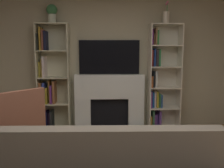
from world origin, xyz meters
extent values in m
cube|color=tan|center=(0.00, 2.64, 1.41)|extent=(5.12, 0.06, 2.83)
cube|color=white|center=(-0.52, 2.52, 0.29)|extent=(0.30, 0.18, 0.57)
cube|color=white|center=(0.52, 2.52, 0.29)|extent=(0.30, 0.18, 0.57)
cube|color=white|center=(0.00, 2.52, 0.81)|extent=(1.34, 0.18, 0.47)
cube|color=black|center=(0.00, 2.57, 0.29)|extent=(0.74, 0.08, 0.57)
cube|color=#57584F|center=(0.00, 2.27, 0.01)|extent=(1.44, 0.30, 0.03)
cube|color=black|center=(0.00, 2.58, 1.37)|extent=(1.16, 0.06, 0.65)
cube|color=beige|center=(-1.34, 2.44, 1.00)|extent=(0.02, 0.33, 2.00)
cube|color=beige|center=(-0.77, 2.44, 1.00)|extent=(0.02, 0.33, 2.00)
cube|color=beige|center=(-1.05, 2.60, 1.00)|extent=(0.60, 0.02, 2.00)
cube|color=beige|center=(-1.05, 2.44, 0.01)|extent=(0.56, 0.33, 0.02)
cube|color=red|center=(-1.31, 2.49, 0.24)|extent=(0.03, 0.21, 0.44)
cube|color=#673177|center=(-1.26, 2.47, 0.18)|extent=(0.04, 0.23, 0.33)
cube|color=black|center=(-1.21, 2.49, 0.18)|extent=(0.03, 0.21, 0.33)
cube|color=black|center=(-1.16, 2.48, 0.17)|extent=(0.04, 0.21, 0.30)
cube|color=black|center=(-1.12, 2.46, 0.19)|extent=(0.04, 0.26, 0.34)
cube|color=beige|center=(-1.05, 2.44, 0.50)|extent=(0.56, 0.33, 0.02)
cube|color=#945730|center=(-1.30, 2.46, 0.71)|extent=(0.04, 0.26, 0.39)
cube|color=#304299|center=(-1.24, 2.47, 0.71)|extent=(0.04, 0.24, 0.39)
cube|color=olive|center=(-1.19, 2.45, 0.66)|extent=(0.03, 0.27, 0.30)
cube|color=#98642F|center=(-1.14, 2.48, 0.73)|extent=(0.02, 0.22, 0.44)
cube|color=#662C7E|center=(-1.10, 2.46, 0.68)|extent=(0.04, 0.26, 0.34)
cube|color=brown|center=(-1.05, 2.46, 0.72)|extent=(0.04, 0.26, 0.43)
cube|color=beige|center=(-1.05, 2.44, 1.00)|extent=(0.56, 0.33, 0.02)
cube|color=olive|center=(-1.31, 2.49, 1.15)|extent=(0.03, 0.21, 0.29)
cube|color=olive|center=(-1.27, 2.49, 1.18)|extent=(0.03, 0.21, 0.34)
cube|color=beige|center=(-1.23, 2.46, 1.20)|extent=(0.04, 0.25, 0.39)
cube|color=beige|center=(-1.05, 2.44, 1.50)|extent=(0.56, 0.33, 0.02)
cube|color=black|center=(-1.31, 2.46, 1.66)|extent=(0.02, 0.27, 0.31)
cube|color=#A27623|center=(-1.27, 2.46, 1.72)|extent=(0.03, 0.25, 0.42)
cube|color=brown|center=(-1.23, 2.48, 1.70)|extent=(0.03, 0.23, 0.38)
cube|color=black|center=(-1.18, 2.46, 1.68)|extent=(0.04, 0.25, 0.35)
cube|color=beige|center=(-1.05, 2.44, 1.99)|extent=(0.56, 0.33, 0.02)
cube|color=beige|center=(0.77, 2.44, 1.00)|extent=(0.02, 0.33, 2.00)
cube|color=beige|center=(1.34, 2.44, 1.00)|extent=(0.02, 0.33, 2.00)
cube|color=beige|center=(1.05, 2.60, 1.00)|extent=(0.60, 0.02, 2.00)
cube|color=beige|center=(1.05, 2.44, 0.01)|extent=(0.56, 0.33, 0.02)
cube|color=#A47930|center=(0.80, 2.47, 0.12)|extent=(0.04, 0.24, 0.21)
cube|color=#386946|center=(0.85, 2.46, 0.19)|extent=(0.03, 0.26, 0.34)
cube|color=#5B3179|center=(0.89, 2.46, 0.15)|extent=(0.04, 0.25, 0.25)
cube|color=#533181|center=(0.93, 2.48, 0.15)|extent=(0.02, 0.21, 0.27)
cube|color=#51337A|center=(0.98, 2.46, 0.18)|extent=(0.04, 0.25, 0.32)
cube|color=beige|center=(1.05, 2.44, 0.40)|extent=(0.56, 0.33, 0.02)
cube|color=#603680|center=(0.80, 2.46, 0.57)|extent=(0.03, 0.26, 0.31)
cube|color=#184D97|center=(0.84, 2.48, 0.56)|extent=(0.03, 0.22, 0.30)
cube|color=beige|center=(0.88, 2.48, 0.57)|extent=(0.03, 0.21, 0.33)
cube|color=olive|center=(0.92, 2.48, 0.57)|extent=(0.04, 0.22, 0.32)
cube|color=#337541|center=(0.97, 2.49, 0.54)|extent=(0.03, 0.21, 0.27)
cube|color=#315289|center=(1.01, 2.48, 0.53)|extent=(0.03, 0.23, 0.25)
cube|color=beige|center=(1.05, 2.44, 0.80)|extent=(0.56, 0.33, 0.02)
cube|color=brown|center=(0.80, 2.45, 0.91)|extent=(0.03, 0.28, 0.21)
cube|color=black|center=(0.84, 2.47, 0.96)|extent=(0.03, 0.25, 0.30)
cube|color=beige|center=(0.89, 2.47, 0.96)|extent=(0.04, 0.24, 0.31)
cube|color=beige|center=(1.05, 2.44, 1.20)|extent=(0.56, 0.33, 0.02)
cube|color=#B83A30|center=(0.81, 2.50, 1.36)|extent=(0.04, 0.18, 0.31)
cube|color=#22439B|center=(0.85, 2.47, 1.37)|extent=(0.03, 0.24, 0.33)
cube|color=black|center=(0.89, 2.45, 1.36)|extent=(0.04, 0.28, 0.31)
cube|color=#277D40|center=(0.94, 2.47, 1.37)|extent=(0.03, 0.24, 0.32)
cube|color=beige|center=(1.05, 2.44, 1.60)|extent=(0.56, 0.33, 0.02)
cube|color=#602379|center=(0.79, 2.46, 1.75)|extent=(0.02, 0.25, 0.29)
cube|color=brown|center=(0.83, 2.48, 1.71)|extent=(0.02, 0.23, 0.20)
cube|color=olive|center=(0.86, 2.45, 1.76)|extent=(0.02, 0.28, 0.31)
cube|color=#357E42|center=(0.91, 2.50, 1.75)|extent=(0.04, 0.18, 0.28)
cube|color=beige|center=(1.05, 2.44, 1.99)|extent=(0.56, 0.33, 0.02)
cylinder|color=beige|center=(-1.05, 2.46, 2.08)|extent=(0.14, 0.14, 0.17)
sphere|color=#346D3E|center=(-1.05, 2.46, 2.24)|extent=(0.20, 0.20, 0.20)
cylinder|color=beige|center=(1.05, 2.46, 2.11)|extent=(0.12, 0.12, 0.22)
cylinder|color=#4C7F3F|center=(1.07, 2.48, 2.29)|extent=(0.01, 0.01, 0.14)
sphere|color=pink|center=(1.07, 2.48, 2.36)|extent=(0.05, 0.05, 0.05)
cylinder|color=#4C7F3F|center=(1.07, 2.43, 2.30)|extent=(0.01, 0.01, 0.17)
sphere|color=pink|center=(1.07, 2.43, 2.39)|extent=(0.04, 0.04, 0.04)
cube|color=#706455|center=(-0.19, -0.33, 0.68)|extent=(2.10, 0.19, 0.46)
cylinder|color=brown|center=(-0.78, 0.41, 0.21)|extent=(0.04, 0.04, 0.43)
cylinder|color=brown|center=(-1.17, 0.75, 0.21)|extent=(0.04, 0.04, 0.43)
cube|color=tan|center=(-1.18, 0.34, 0.47)|extent=(0.87, 0.88, 0.08)
cube|color=brown|center=(-1.18, 0.34, 0.41)|extent=(0.87, 0.88, 0.04)
cube|color=brown|center=(-0.99, 0.18, 0.77)|extent=(0.48, 0.55, 0.69)
cube|color=olive|center=(-0.20, 0.08, 0.39)|extent=(0.77, 0.41, 0.04)
camera|label=1|loc=(-0.11, -2.19, 1.52)|focal=39.31mm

